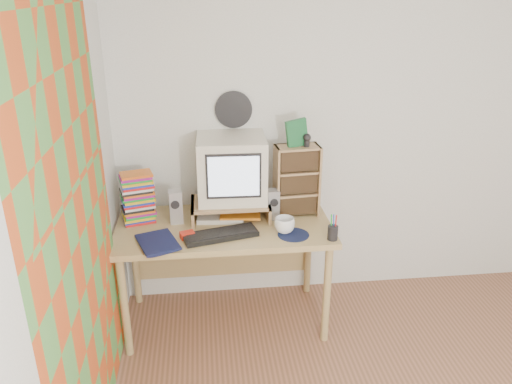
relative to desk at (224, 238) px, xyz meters
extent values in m
plane|color=white|center=(1.03, 0.31, 0.63)|extent=(3.50, 0.00, 3.50)
plane|color=white|center=(-0.72, -1.44, 0.63)|extent=(0.00, 3.50, 3.50)
plane|color=#C34A1B|center=(-0.68, -0.96, 0.53)|extent=(0.00, 2.20, 2.20)
cylinder|color=black|center=(0.10, 0.29, 0.81)|extent=(0.25, 0.02, 0.25)
cube|color=tan|center=(0.00, -0.06, 0.11)|extent=(1.40, 0.70, 0.04)
cube|color=tan|center=(0.00, 0.27, -0.24)|extent=(1.33, 0.02, 0.41)
cylinder|color=tan|center=(-0.64, -0.35, -0.26)|extent=(0.05, 0.05, 0.71)
cylinder|color=tan|center=(0.64, -0.35, -0.26)|extent=(0.05, 0.05, 0.71)
cylinder|color=tan|center=(-0.64, 0.23, -0.26)|extent=(0.05, 0.05, 0.71)
cylinder|color=tan|center=(0.64, 0.23, -0.26)|extent=(0.05, 0.05, 0.71)
cube|color=tan|center=(-0.20, 0.04, 0.19)|extent=(0.02, 0.30, 0.12)
cube|color=tan|center=(0.30, 0.04, 0.19)|extent=(0.02, 0.30, 0.12)
cube|color=tan|center=(0.05, 0.04, 0.24)|extent=(0.52, 0.30, 0.02)
cube|color=silver|center=(0.07, 0.09, 0.47)|extent=(0.46, 0.46, 0.42)
cube|color=#A4A4A8|center=(-0.31, 0.01, 0.25)|extent=(0.09, 0.09, 0.22)
cube|color=#A4A4A8|center=(0.33, -0.01, 0.24)|extent=(0.08, 0.08, 0.21)
cube|color=black|center=(-0.03, -0.24, 0.15)|extent=(0.48, 0.26, 0.03)
cube|color=tan|center=(0.50, 0.05, 0.38)|extent=(0.30, 0.18, 0.48)
imported|color=white|center=(0.38, -0.22, 0.18)|extent=(0.15, 0.15, 0.10)
imported|color=#11163E|center=(-0.51, -0.33, 0.16)|extent=(0.31, 0.27, 0.05)
cylinder|color=#101438|center=(0.43, -0.26, 0.14)|extent=(0.23, 0.23, 0.00)
cube|color=red|center=(-0.24, -0.23, 0.16)|extent=(0.10, 0.08, 0.04)
cube|color=#1C6335|center=(0.49, 0.05, 0.71)|extent=(0.14, 0.06, 0.18)
camera|label=1|loc=(-0.11, -3.01, 1.58)|focal=35.00mm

